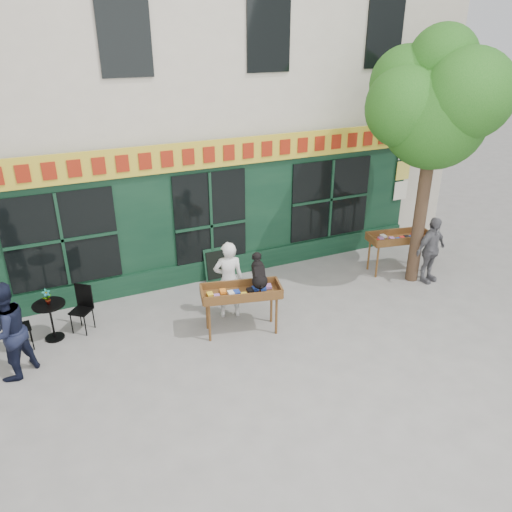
% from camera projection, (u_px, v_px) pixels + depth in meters
% --- Properties ---
extents(ground, '(80.00, 80.00, 0.00)m').
position_uv_depth(ground, '(253.00, 326.00, 10.07)').
color(ground, slate).
rests_on(ground, ground).
extents(building, '(14.00, 7.26, 10.00)m').
position_uv_depth(building, '(158.00, 49.00, 12.93)').
color(building, beige).
rests_on(building, ground).
extents(street_tree, '(3.05, 2.90, 5.60)m').
position_uv_depth(street_tree, '(436.00, 101.00, 10.29)').
color(street_tree, '#382619').
rests_on(street_tree, ground).
extents(book_cart_center, '(1.60, 0.95, 0.99)m').
position_uv_depth(book_cart_center, '(241.00, 294.00, 9.56)').
color(book_cart_center, brown).
rests_on(book_cart_center, ground).
extents(dog, '(0.47, 0.66, 0.60)m').
position_uv_depth(dog, '(259.00, 270.00, 9.46)').
color(dog, black).
rests_on(dog, book_cart_center).
extents(woman, '(0.68, 0.53, 1.66)m').
position_uv_depth(woman, '(229.00, 280.00, 10.09)').
color(woman, silver).
rests_on(woman, ground).
extents(book_cart_right, '(1.59, 0.88, 0.99)m').
position_uv_depth(book_cart_right, '(399.00, 240.00, 12.03)').
color(book_cart_right, brown).
rests_on(book_cart_right, ground).
extents(man_right, '(0.99, 0.54, 1.59)m').
position_uv_depth(man_right, '(431.00, 250.00, 11.54)').
color(man_right, '#5E5E63').
rests_on(man_right, ground).
extents(bistro_table, '(0.60, 0.60, 0.76)m').
position_uv_depth(bistro_table, '(50.00, 314.00, 9.44)').
color(bistro_table, black).
rests_on(bistro_table, ground).
extents(bistro_chair_left, '(0.40, 0.39, 0.95)m').
position_uv_depth(bistro_chair_left, '(14.00, 324.00, 9.10)').
color(bistro_chair_left, black).
rests_on(bistro_chair_left, ground).
extents(bistro_chair_right, '(0.51, 0.51, 0.95)m').
position_uv_depth(bistro_chair_right, '(83.00, 304.00, 9.76)').
color(bistro_chair_right, black).
rests_on(bistro_chair_right, ground).
extents(potted_plant, '(0.19, 0.16, 0.31)m').
position_uv_depth(potted_plant, '(47.00, 297.00, 9.28)').
color(potted_plant, gray).
rests_on(potted_plant, bistro_table).
extents(man_left, '(1.08, 1.06, 1.76)m').
position_uv_depth(man_left, '(6.00, 332.00, 8.29)').
color(man_left, black).
rests_on(man_left, ground).
extents(chalkboard, '(0.56, 0.20, 0.79)m').
position_uv_depth(chalkboard, '(216.00, 265.00, 11.73)').
color(chalkboard, black).
rests_on(chalkboard, ground).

